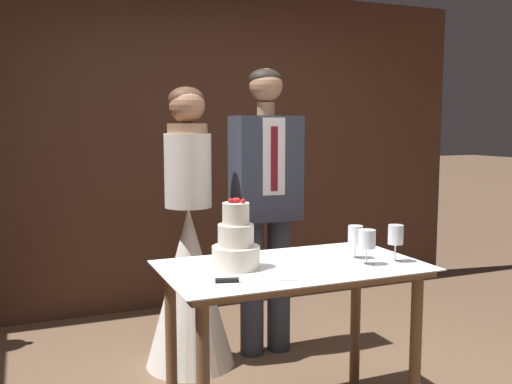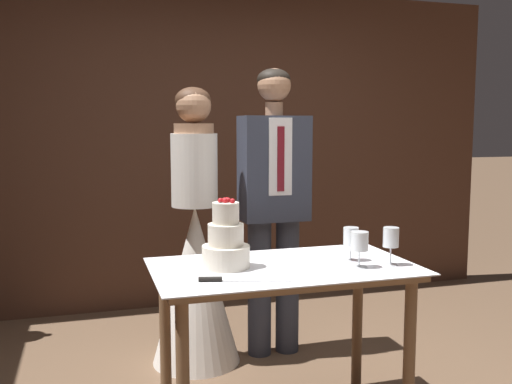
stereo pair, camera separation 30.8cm
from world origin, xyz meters
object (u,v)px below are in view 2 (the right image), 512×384
(wine_glass_near, at_px, (391,239))
(wine_glass_middle, at_px, (359,242))
(bride, at_px, (195,263))
(cake_table, at_px, (283,289))
(wine_glass_far, at_px, (351,238))
(cake_knife, at_px, (227,280))
(tiered_cake, at_px, (226,243))
(groom, at_px, (274,197))

(wine_glass_near, relative_size, wine_glass_middle, 1.07)
(wine_glass_middle, bearing_deg, bride, 119.48)
(cake_table, bearing_deg, wine_glass_far, 0.42)
(cake_table, xyz_separation_m, wine_glass_far, (0.35, 0.00, 0.22))
(cake_table, distance_m, cake_knife, 0.39)
(bride, bearing_deg, tiered_cake, -91.00)
(wine_glass_far, bearing_deg, bride, 123.98)
(wine_glass_near, xyz_separation_m, groom, (-0.24, 1.03, 0.09))
(wine_glass_near, height_order, wine_glass_middle, wine_glass_near)
(cake_knife, bearing_deg, tiered_cake, 91.86)
(tiered_cake, height_order, wine_glass_middle, tiered_cake)
(cake_knife, xyz_separation_m, wine_glass_middle, (0.65, 0.06, 0.11))
(wine_glass_near, height_order, groom, groom)
(cake_knife, xyz_separation_m, bride, (0.07, 1.09, -0.19))
(wine_glass_middle, relative_size, groom, 0.09)
(cake_table, xyz_separation_m, groom, (0.25, 0.90, 0.33))
(tiered_cake, relative_size, wine_glass_near, 1.81)
(tiered_cake, bearing_deg, wine_glass_near, -13.50)
(cake_knife, distance_m, wine_glass_far, 0.71)
(tiered_cake, distance_m, cake_knife, 0.27)
(cake_table, distance_m, wine_glass_near, 0.56)
(wine_glass_near, distance_m, bride, 1.31)
(wine_glass_near, xyz_separation_m, wine_glass_far, (-0.14, 0.14, -0.01))
(cake_knife, bearing_deg, wine_glass_near, 19.02)
(wine_glass_far, bearing_deg, tiered_cake, 175.84)
(tiered_cake, xyz_separation_m, groom, (0.52, 0.85, 0.10))
(cake_table, xyz_separation_m, wine_glass_middle, (0.33, -0.13, 0.23))
(wine_glass_middle, bearing_deg, cake_table, 158.29)
(cake_table, relative_size, wine_glass_middle, 7.32)
(groom, bearing_deg, cake_knife, -117.95)
(cake_knife, xyz_separation_m, groom, (0.58, 1.09, 0.21))
(cake_table, height_order, wine_glass_near, wine_glass_near)
(cake_knife, xyz_separation_m, wine_glass_far, (0.67, 0.19, 0.10))
(wine_glass_middle, relative_size, bride, 0.10)
(tiered_cake, height_order, groom, groom)
(wine_glass_far, bearing_deg, wine_glass_near, -44.33)
(groom, bearing_deg, wine_glass_middle, -85.79)
(tiered_cake, bearing_deg, cake_table, -10.06)
(wine_glass_middle, bearing_deg, tiered_cake, 163.35)
(cake_table, height_order, wine_glass_far, wine_glass_far)
(wine_glass_middle, xyz_separation_m, groom, (-0.08, 1.03, 0.09))
(bride, xyz_separation_m, groom, (0.51, -0.00, 0.39))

